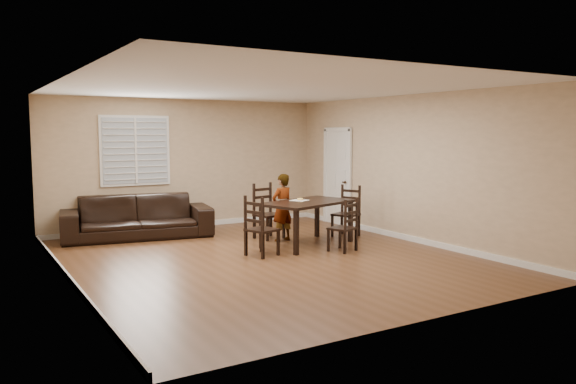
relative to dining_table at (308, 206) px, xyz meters
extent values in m
plane|color=#57331D|center=(-1.14, -0.57, -0.70)|extent=(7.00, 7.00, 0.00)
cube|color=tan|center=(-1.14, 2.93, 0.65)|extent=(6.00, 0.04, 2.70)
cube|color=tan|center=(-1.14, -4.07, 0.65)|extent=(6.00, 0.04, 2.70)
cube|color=tan|center=(-4.14, -0.57, 0.65)|extent=(0.04, 7.00, 2.70)
cube|color=tan|center=(1.86, -0.57, 0.65)|extent=(0.04, 7.00, 2.70)
cube|color=white|center=(-1.14, -0.57, 2.00)|extent=(6.00, 7.00, 0.04)
cube|color=white|center=(-2.24, 2.88, 0.95)|extent=(1.40, 0.08, 1.40)
cube|color=white|center=(1.83, 1.63, 0.32)|extent=(0.06, 0.94, 2.05)
cylinder|color=#332114|center=(1.80, 1.33, 0.25)|extent=(0.06, 0.06, 0.02)
cube|color=white|center=(-1.14, 2.91, -0.65)|extent=(6.00, 0.03, 0.10)
cube|color=white|center=(-4.12, -0.57, -0.65)|extent=(0.03, 7.00, 0.10)
cube|color=white|center=(1.85, -0.57, -0.65)|extent=(0.03, 7.00, 0.10)
cube|color=black|center=(0.00, 0.00, 0.06)|extent=(1.89, 1.41, 0.05)
cube|color=black|center=(-0.61, -0.60, -0.33)|extent=(0.09, 0.09, 0.74)
cube|color=black|center=(0.85, -0.15, -0.33)|extent=(0.09, 0.09, 0.74)
cube|color=black|center=(-0.85, 0.15, -0.33)|extent=(0.09, 0.09, 0.74)
cube|color=black|center=(0.61, 0.60, -0.33)|extent=(0.09, 0.09, 0.74)
cube|color=black|center=(-0.28, 0.91, -0.25)|extent=(0.55, 0.53, 0.04)
cube|color=black|center=(-0.32, 1.10, -0.18)|extent=(0.47, 0.14, 1.05)
cube|color=black|center=(-0.45, 0.68, -0.49)|extent=(0.05, 0.05, 0.43)
cube|color=black|center=(-0.04, 0.76, -0.49)|extent=(0.05, 0.05, 0.43)
cube|color=black|center=(-0.52, 1.05, -0.49)|extent=(0.05, 0.05, 0.43)
cube|color=black|center=(-0.12, 1.13, -0.49)|extent=(0.05, 0.05, 0.43)
cube|color=black|center=(0.23, -0.73, -0.31)|extent=(0.52, 0.50, 0.04)
cube|color=black|center=(0.29, -0.90, -0.25)|extent=(0.40, 0.18, 0.91)
cube|color=black|center=(0.34, -0.52, -0.52)|extent=(0.05, 0.05, 0.37)
cube|color=black|center=(0.01, -0.64, -0.52)|extent=(0.05, 0.05, 0.37)
cube|color=black|center=(0.45, -0.83, -0.52)|extent=(0.05, 0.05, 0.37)
cube|color=black|center=(0.12, -0.95, -0.52)|extent=(0.05, 0.05, 0.37)
cube|color=black|center=(-1.11, -0.35, -0.28)|extent=(0.53, 0.55, 0.04)
cube|color=black|center=(-1.29, -0.40, -0.21)|extent=(0.17, 0.44, 0.99)
cube|color=black|center=(-0.88, -0.48, -0.50)|extent=(0.05, 0.05, 0.41)
cube|color=black|center=(-1.00, -0.11, -0.50)|extent=(0.05, 0.05, 0.41)
cube|color=black|center=(-1.22, -0.58, -0.50)|extent=(0.05, 0.05, 0.41)
cube|color=black|center=(-1.34, -0.21, -0.50)|extent=(0.05, 0.05, 0.41)
cube|color=black|center=(1.11, 0.35, -0.28)|extent=(0.56, 0.57, 0.04)
cube|color=black|center=(1.28, 0.42, -0.21)|extent=(0.21, 0.43, 0.99)
cube|color=black|center=(0.87, 0.45, -0.50)|extent=(0.05, 0.05, 0.41)
cube|color=black|center=(1.02, 0.10, -0.50)|extent=(0.05, 0.05, 0.41)
cube|color=black|center=(1.20, 0.59, -0.50)|extent=(0.05, 0.05, 0.41)
cube|color=black|center=(1.35, 0.24, -0.50)|extent=(0.05, 0.05, 0.41)
imported|color=gray|center=(-0.18, 0.58, -0.08)|extent=(0.51, 0.38, 1.25)
cube|color=beige|center=(-0.06, 0.18, 0.09)|extent=(0.37, 0.37, 0.00)
torus|color=gold|center=(-0.04, 0.19, 0.11)|extent=(0.11, 0.11, 0.04)
torus|color=white|center=(-0.04, 0.19, 0.12)|extent=(0.10, 0.10, 0.02)
imported|color=black|center=(-2.40, 2.28, -0.30)|extent=(2.91, 1.53, 0.81)
camera|label=1|loc=(-5.39, -8.32, 1.29)|focal=35.00mm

